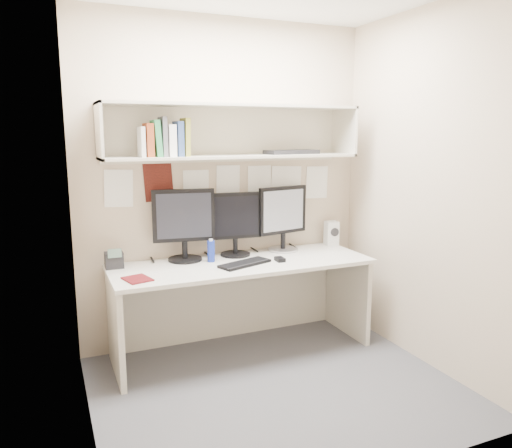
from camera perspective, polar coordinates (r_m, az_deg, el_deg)
name	(u,v)px	position (r m, az deg, el deg)	size (l,w,h in m)	color
floor	(277,388)	(3.57, 2.45, -18.23)	(2.40, 2.00, 0.01)	#47474C
wall_back	(226,184)	(4.08, -3.50, 4.61)	(2.40, 0.02, 2.60)	#BBA78F
wall_front	(375,225)	(2.31, 13.46, -0.11)	(2.40, 0.02, 2.60)	#BBA78F
wall_left	(79,210)	(2.86, -19.61, 1.54)	(0.02, 2.00, 2.60)	#BBA78F
wall_right	(428,190)	(3.84, 19.04, 3.69)	(0.02, 2.00, 2.60)	#BBA78F
desk	(242,307)	(3.96, -1.62, -9.42)	(2.00, 0.70, 0.73)	beige
overhead_hutch	(231,131)	(3.93, -2.87, 10.53)	(2.00, 0.38, 0.40)	beige
pinned_papers	(226,190)	(4.08, -3.46, 3.90)	(1.92, 0.01, 0.48)	white
monitor_left	(184,223)	(3.88, -8.24, 0.12)	(0.48, 0.26, 0.56)	black
monitor_center	(235,222)	(4.01, -2.45, 0.25)	(0.44, 0.24, 0.51)	black
monitor_right	(283,217)	(4.17, 3.08, 0.84)	(0.46, 0.26, 0.54)	#A5A5AA
keyboard	(245,264)	(3.76, -1.29, -4.54)	(0.42, 0.15, 0.02)	black
mouse	(280,259)	(3.87, 2.74, -4.06)	(0.06, 0.10, 0.03)	black
speaker	(331,233)	(4.44, 8.61, -1.06)	(0.12, 0.13, 0.21)	silver
blue_bottle	(211,251)	(3.85, -5.15, -3.08)	(0.06, 0.06, 0.18)	navy
maroon_notebook	(137,279)	(3.48, -13.40, -6.14)	(0.16, 0.19, 0.01)	#550E12
desk_phone	(114,260)	(3.81, -15.92, -3.96)	(0.13, 0.12, 0.16)	black
book_stack	(165,139)	(3.68, -10.41, 9.52)	(0.35, 0.17, 0.28)	silver
hutch_tray	(292,152)	(4.09, 4.09, 8.21)	(0.45, 0.17, 0.03)	black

